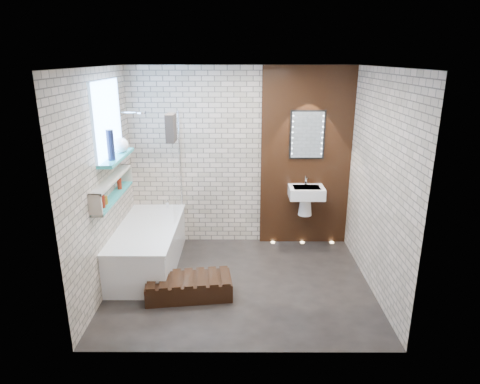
{
  "coord_description": "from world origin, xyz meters",
  "views": [
    {
      "loc": [
        0.01,
        -4.66,
        2.7
      ],
      "look_at": [
        0.0,
        0.15,
        1.15
      ],
      "focal_mm": 31.42,
      "sensor_mm": 36.0,
      "label": 1
    }
  ],
  "objects_px": {
    "led_mirror": "(307,135)",
    "walnut_step": "(189,287)",
    "washbasin": "(306,196)",
    "bathtub": "(149,246)",
    "bath_screen": "(176,166)"
  },
  "relations": [
    {
      "from": "led_mirror",
      "to": "walnut_step",
      "type": "xyz_separation_m",
      "value": [
        -1.55,
        -1.53,
        -1.54
      ]
    },
    {
      "from": "walnut_step",
      "to": "washbasin",
      "type": "bearing_deg",
      "value": 41.56
    },
    {
      "from": "bathtub",
      "to": "walnut_step",
      "type": "bearing_deg",
      "value": -50.2
    },
    {
      "from": "washbasin",
      "to": "led_mirror",
      "type": "bearing_deg",
      "value": 90.0
    },
    {
      "from": "bath_screen",
      "to": "walnut_step",
      "type": "bearing_deg",
      "value": -77.22
    },
    {
      "from": "bath_screen",
      "to": "led_mirror",
      "type": "xyz_separation_m",
      "value": [
        1.82,
        0.34,
        0.37
      ]
    },
    {
      "from": "led_mirror",
      "to": "walnut_step",
      "type": "height_order",
      "value": "led_mirror"
    },
    {
      "from": "bathtub",
      "to": "walnut_step",
      "type": "relative_size",
      "value": 1.75
    },
    {
      "from": "washbasin",
      "to": "bath_screen",
      "type": "bearing_deg",
      "value": -174.22
    },
    {
      "from": "led_mirror",
      "to": "walnut_step",
      "type": "relative_size",
      "value": 0.7
    },
    {
      "from": "bath_screen",
      "to": "walnut_step",
      "type": "relative_size",
      "value": 1.41
    },
    {
      "from": "bath_screen",
      "to": "led_mirror",
      "type": "distance_m",
      "value": 1.89
    },
    {
      "from": "bath_screen",
      "to": "led_mirror",
      "type": "relative_size",
      "value": 2.0
    },
    {
      "from": "washbasin",
      "to": "led_mirror",
      "type": "height_order",
      "value": "led_mirror"
    },
    {
      "from": "bath_screen",
      "to": "walnut_step",
      "type": "height_order",
      "value": "bath_screen"
    }
  ]
}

